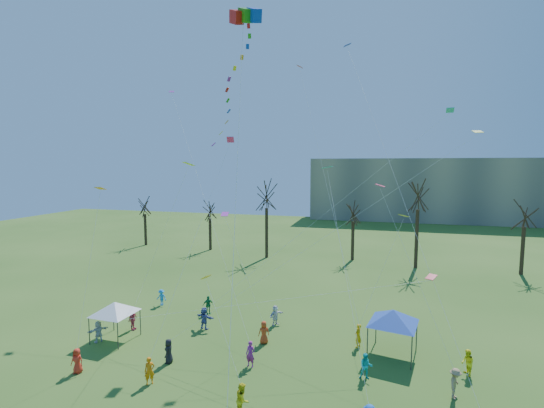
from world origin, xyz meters
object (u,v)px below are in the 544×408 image
(distant_building, at_px, (437,190))
(canopy_tent_white, at_px, (115,308))
(big_box_kite, at_px, (237,87))
(canopy_tent_blue, at_px, (393,317))

(distant_building, relative_size, canopy_tent_white, 15.13)
(big_box_kite, distance_m, canopy_tent_blue, 18.96)
(big_box_kite, xyz_separation_m, canopy_tent_blue, (10.31, 3.14, -15.60))
(canopy_tent_white, distance_m, canopy_tent_blue, 20.68)
(big_box_kite, relative_size, canopy_tent_white, 5.87)
(distant_building, distance_m, canopy_tent_blue, 73.83)
(distant_building, xyz_separation_m, canopy_tent_blue, (-13.43, -72.45, -4.68))
(big_box_kite, bearing_deg, canopy_tent_white, 179.00)
(big_box_kite, xyz_separation_m, canopy_tent_white, (-10.16, 0.18, -15.89))
(distant_building, height_order, canopy_tent_blue, distant_building)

